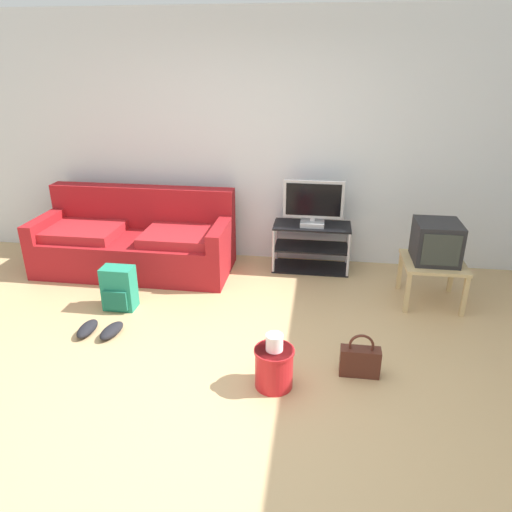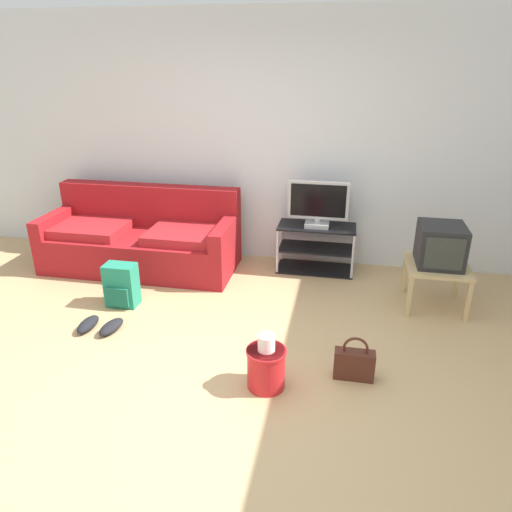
{
  "view_description": "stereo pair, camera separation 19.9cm",
  "coord_description": "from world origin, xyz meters",
  "px_view_note": "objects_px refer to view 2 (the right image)",
  "views": [
    {
      "loc": [
        0.72,
        -2.8,
        2.2
      ],
      "look_at": [
        0.16,
        1.08,
        0.56
      ],
      "focal_mm": 33.22,
      "sensor_mm": 36.0,
      "label": 1
    },
    {
      "loc": [
        0.91,
        -2.77,
        2.2
      ],
      "look_at": [
        0.16,
        1.08,
        0.56
      ],
      "focal_mm": 33.22,
      "sensor_mm": 36.0,
      "label": 2
    }
  ],
  "objects_px": {
    "side_table": "(437,271)",
    "sneakers_pair": "(100,326)",
    "tv_stand": "(316,248)",
    "cleaning_bucket": "(266,365)",
    "backpack": "(121,285)",
    "crt_tv": "(441,245)",
    "couch": "(142,239)",
    "flat_tv": "(318,205)",
    "handbag": "(354,363)"
  },
  "relations": [
    {
      "from": "tv_stand",
      "to": "crt_tv",
      "type": "height_order",
      "value": "crt_tv"
    },
    {
      "from": "backpack",
      "to": "cleaning_bucket",
      "type": "height_order",
      "value": "cleaning_bucket"
    },
    {
      "from": "crt_tv",
      "to": "backpack",
      "type": "height_order",
      "value": "crt_tv"
    },
    {
      "from": "tv_stand",
      "to": "side_table",
      "type": "distance_m",
      "value": 1.33
    },
    {
      "from": "flat_tv",
      "to": "backpack",
      "type": "relative_size",
      "value": 1.54
    },
    {
      "from": "couch",
      "to": "backpack",
      "type": "relative_size",
      "value": 5.05
    },
    {
      "from": "backpack",
      "to": "sneakers_pair",
      "type": "relative_size",
      "value": 1.1
    },
    {
      "from": "sneakers_pair",
      "to": "flat_tv",
      "type": "bearing_deg",
      "value": 43.15
    },
    {
      "from": "tv_stand",
      "to": "cleaning_bucket",
      "type": "distance_m",
      "value": 2.14
    },
    {
      "from": "flat_tv",
      "to": "side_table",
      "type": "relative_size",
      "value": 1.13
    },
    {
      "from": "cleaning_bucket",
      "to": "crt_tv",
      "type": "bearing_deg",
      "value": 48.27
    },
    {
      "from": "handbag",
      "to": "crt_tv",
      "type": "bearing_deg",
      "value": 60.51
    },
    {
      "from": "flat_tv",
      "to": "cleaning_bucket",
      "type": "relative_size",
      "value": 1.5
    },
    {
      "from": "flat_tv",
      "to": "crt_tv",
      "type": "xyz_separation_m",
      "value": [
        1.17,
        -0.59,
        -0.15
      ]
    },
    {
      "from": "crt_tv",
      "to": "handbag",
      "type": "xyz_separation_m",
      "value": [
        -0.73,
        -1.3,
        -0.49
      ]
    },
    {
      "from": "handbag",
      "to": "cleaning_bucket",
      "type": "distance_m",
      "value": 0.66
    },
    {
      "from": "tv_stand",
      "to": "backpack",
      "type": "distance_m",
      "value": 2.11
    },
    {
      "from": "backpack",
      "to": "crt_tv",
      "type": "bearing_deg",
      "value": -15.5
    },
    {
      "from": "flat_tv",
      "to": "handbag",
      "type": "distance_m",
      "value": 2.04
    },
    {
      "from": "couch",
      "to": "handbag",
      "type": "relative_size",
      "value": 6.06
    },
    {
      "from": "tv_stand",
      "to": "backpack",
      "type": "bearing_deg",
      "value": -145.96
    },
    {
      "from": "crt_tv",
      "to": "cleaning_bucket",
      "type": "height_order",
      "value": "crt_tv"
    },
    {
      "from": "side_table",
      "to": "sneakers_pair",
      "type": "relative_size",
      "value": 1.49
    },
    {
      "from": "crt_tv",
      "to": "handbag",
      "type": "relative_size",
      "value": 1.26
    },
    {
      "from": "backpack",
      "to": "handbag",
      "type": "relative_size",
      "value": 1.2
    },
    {
      "from": "tv_stand",
      "to": "sneakers_pair",
      "type": "bearing_deg",
      "value": -136.46
    },
    {
      "from": "tv_stand",
      "to": "flat_tv",
      "type": "relative_size",
      "value": 1.31
    },
    {
      "from": "side_table",
      "to": "sneakers_pair",
      "type": "bearing_deg",
      "value": -160.53
    },
    {
      "from": "side_table",
      "to": "handbag",
      "type": "bearing_deg",
      "value": -119.8
    },
    {
      "from": "side_table",
      "to": "cleaning_bucket",
      "type": "distance_m",
      "value": 2.03
    },
    {
      "from": "sneakers_pair",
      "to": "handbag",
      "type": "bearing_deg",
      "value": -6.59
    },
    {
      "from": "couch",
      "to": "crt_tv",
      "type": "distance_m",
      "value": 3.13
    },
    {
      "from": "couch",
      "to": "handbag",
      "type": "xyz_separation_m",
      "value": [
        2.37,
        -1.65,
        -0.19
      ]
    },
    {
      "from": "tv_stand",
      "to": "sneakers_pair",
      "type": "xyz_separation_m",
      "value": [
        -1.74,
        -1.66,
        -0.21
      ]
    },
    {
      "from": "crt_tv",
      "to": "couch",
      "type": "bearing_deg",
      "value": 173.59
    },
    {
      "from": "handbag",
      "to": "cleaning_bucket",
      "type": "bearing_deg",
      "value": -160.44
    },
    {
      "from": "handbag",
      "to": "cleaning_bucket",
      "type": "relative_size",
      "value": 0.82
    },
    {
      "from": "crt_tv",
      "to": "sneakers_pair",
      "type": "xyz_separation_m",
      "value": [
        -2.91,
        -1.05,
        -0.57
      ]
    },
    {
      "from": "side_table",
      "to": "sneakers_pair",
      "type": "height_order",
      "value": "side_table"
    },
    {
      "from": "side_table",
      "to": "backpack",
      "type": "height_order",
      "value": "side_table"
    },
    {
      "from": "crt_tv",
      "to": "tv_stand",
      "type": "bearing_deg",
      "value": 152.44
    },
    {
      "from": "tv_stand",
      "to": "handbag",
      "type": "height_order",
      "value": "tv_stand"
    },
    {
      "from": "backpack",
      "to": "tv_stand",
      "type": "bearing_deg",
      "value": 7.46
    },
    {
      "from": "couch",
      "to": "cleaning_bucket",
      "type": "height_order",
      "value": "couch"
    },
    {
      "from": "couch",
      "to": "cleaning_bucket",
      "type": "distance_m",
      "value": 2.56
    },
    {
      "from": "flat_tv",
      "to": "side_table",
      "type": "height_order",
      "value": "flat_tv"
    },
    {
      "from": "tv_stand",
      "to": "cleaning_bucket",
      "type": "relative_size",
      "value": 1.96
    },
    {
      "from": "cleaning_bucket",
      "to": "flat_tv",
      "type": "bearing_deg",
      "value": 85.0
    },
    {
      "from": "flat_tv",
      "to": "cleaning_bucket",
      "type": "distance_m",
      "value": 2.19
    },
    {
      "from": "handbag",
      "to": "cleaning_bucket",
      "type": "xyz_separation_m",
      "value": [
        -0.62,
        -0.22,
        0.05
      ]
    }
  ]
}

